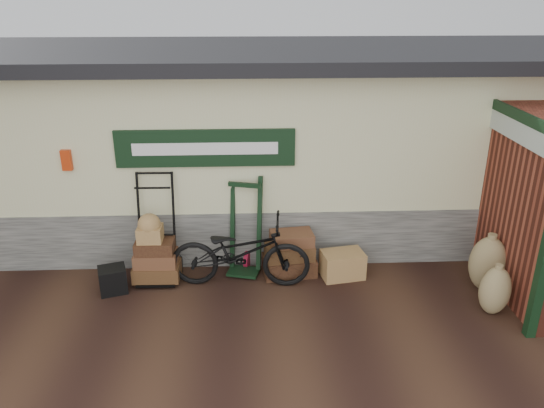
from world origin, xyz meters
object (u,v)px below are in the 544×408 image
(porter_trolley, at_px, (156,227))
(black_trunk, at_px, (113,280))
(green_barrow, at_px, (245,226))
(wicker_hamper, at_px, (342,265))
(suitcase_stack, at_px, (289,253))
(bicycle, at_px, (240,249))

(porter_trolley, xyz_separation_m, black_trunk, (-0.60, -0.42, -0.63))
(green_barrow, relative_size, wicker_hamper, 2.42)
(porter_trolley, height_order, green_barrow, porter_trolley)
(suitcase_stack, bearing_deg, wicker_hamper, -9.87)
(suitcase_stack, relative_size, black_trunk, 2.07)
(suitcase_stack, bearing_deg, black_trunk, -170.73)
(green_barrow, bearing_deg, black_trunk, -149.27)
(black_trunk, xyz_separation_m, bicycle, (1.85, 0.12, 0.40))
(green_barrow, xyz_separation_m, wicker_hamper, (1.47, -0.26, -0.55))
(suitcase_stack, bearing_deg, green_barrow, 169.41)
(green_barrow, bearing_deg, suitcase_stack, 4.24)
(green_barrow, xyz_separation_m, bicycle, (-0.08, -0.43, -0.16))
(black_trunk, distance_m, bicycle, 1.89)
(black_trunk, bearing_deg, porter_trolley, 35.05)
(bicycle, bearing_deg, suitcase_stack, -63.53)
(porter_trolley, height_order, bicycle, porter_trolley)
(green_barrow, height_order, bicycle, green_barrow)
(wicker_hamper, distance_m, bicycle, 1.60)
(wicker_hamper, bearing_deg, suitcase_stack, 170.13)
(wicker_hamper, height_order, bicycle, bicycle)
(suitcase_stack, height_order, bicycle, bicycle)
(suitcase_stack, xyz_separation_m, wicker_hamper, (0.80, -0.14, -0.15))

